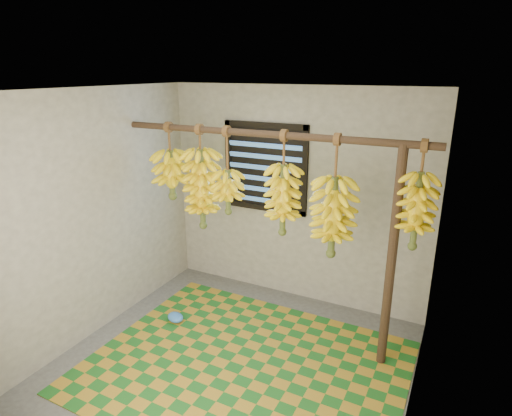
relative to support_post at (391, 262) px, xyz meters
The scene contains 16 objects.
floor 1.71m from the support_post, 149.74° to the right, with size 3.00×3.00×0.01m, color #4B4B4B.
ceiling 1.98m from the support_post, 149.74° to the right, with size 3.00×3.00×0.01m, color silver.
wall_back 1.46m from the support_post, 146.14° to the left, with size 3.00×0.01×2.40m, color gray.
wall_left 2.80m from the support_post, 165.49° to the right, with size 0.01×3.00×2.40m, color gray.
wall_right 0.79m from the support_post, 66.46° to the right, with size 0.01×3.00×2.40m, color gray.
window 1.80m from the support_post, 153.40° to the left, with size 1.00×0.04×1.00m.
hanging_pole 1.56m from the support_post, behind, with size 0.06×0.06×3.00m, color #422D1F.
support_post is the anchor object (origin of this frame).
woven_mat 1.59m from the support_post, 150.07° to the right, with size 2.72×2.17×0.01m, color #1C5F1E.
plastic_bag 2.30m from the support_post, behind, with size 0.20×0.15×0.08m, color #3B7FDE.
banana_bunch_a 2.31m from the support_post, behind, with size 0.37×0.37×0.78m.
banana_bunch_b 1.92m from the support_post, behind, with size 0.37×0.37×1.05m.
banana_bunch_c 1.63m from the support_post, behind, with size 0.30×0.30×0.85m.
banana_bunch_d 1.08m from the support_post, behind, with size 0.33×0.33×0.97m.
banana_bunch_e 0.61m from the support_post, behind, with size 0.39×0.39×1.09m.
banana_bunch_f 0.50m from the support_post, ahead, with size 0.29×0.29×0.89m.
Camera 1 is at (1.65, -2.74, 2.55)m, focal length 30.00 mm.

